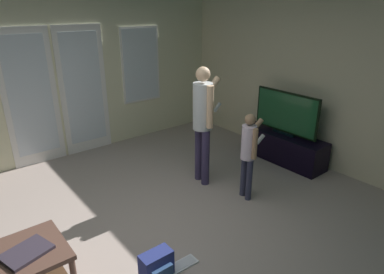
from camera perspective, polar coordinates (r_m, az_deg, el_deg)
ground_plane at (r=3.67m, az=-8.32°, el=-17.73°), size 6.25×5.50×0.02m
wall_back_with_doors at (r=5.51m, az=-23.42°, el=8.86°), size 6.25×0.09×2.58m
wall_right_plain at (r=5.22m, az=21.69°, el=8.72°), size 0.06×5.50×2.55m
tv_stand at (r=5.45m, az=15.03°, el=-1.65°), size 0.42×1.36×0.44m
flat_screen_tv at (r=5.26m, az=15.56°, el=3.89°), size 0.08×1.08×0.65m
person_adult at (r=4.38m, az=1.90°, el=3.56°), size 0.55×0.43×1.58m
person_child at (r=4.14m, az=9.54°, el=-2.02°), size 0.44×0.30×1.11m
backpack at (r=3.23m, az=-5.93°, el=-20.80°), size 0.29×0.19×0.26m
loose_keyboard at (r=3.37m, az=-2.66°, el=-21.17°), size 0.44×0.14×0.02m
laptop_closed at (r=3.06m, az=-26.09°, el=-17.02°), size 0.40×0.35×0.03m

